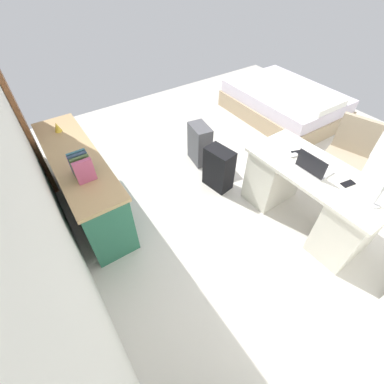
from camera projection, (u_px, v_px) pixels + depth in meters
name	position (u px, v px, depth m)	size (l,w,h in m)	color
ground_plane	(248.00, 172.00, 3.80)	(5.84, 5.84, 0.00)	beige
wall_back	(23.00, 159.00, 1.93)	(4.19, 0.10, 2.60)	silver
door_wooden	(15.00, 106.00, 3.06)	(0.88, 0.05, 2.04)	brown
desk	(309.00, 196.00, 2.93)	(1.46, 0.70, 0.74)	silver
office_chair	(343.00, 161.00, 3.31)	(0.57, 0.57, 0.94)	black
credenza	(84.00, 183.00, 3.07)	(1.80, 0.48, 0.78)	#28664C
bed	(284.00, 103.00, 4.74)	(1.92, 1.42, 0.58)	tan
suitcase_black	(219.00, 169.00, 3.42)	(0.36, 0.22, 0.57)	black
suitcase_spare_grey	(200.00, 144.00, 3.80)	(0.36, 0.22, 0.57)	#4C4C51
laptop	(313.00, 167.00, 2.65)	(0.32, 0.23, 0.21)	#B7B7BC
computer_mouse	(294.00, 155.00, 2.84)	(0.06, 0.10, 0.03)	white
cell_phone_near_laptop	(348.00, 184.00, 2.55)	(0.07, 0.14, 0.01)	black
cell_phone_by_mouse	(298.00, 152.00, 2.89)	(0.07, 0.14, 0.01)	black
desk_lamp	(383.00, 180.00, 2.21)	(0.16, 0.11, 0.34)	silver
book_row	(82.00, 166.00, 2.49)	(0.24, 0.17, 0.24)	#B64E73
figurine_small	(57.00, 127.00, 3.08)	(0.08, 0.08, 0.11)	gold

